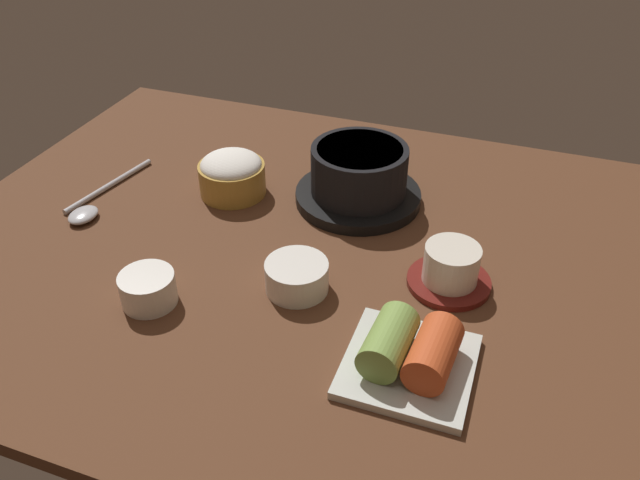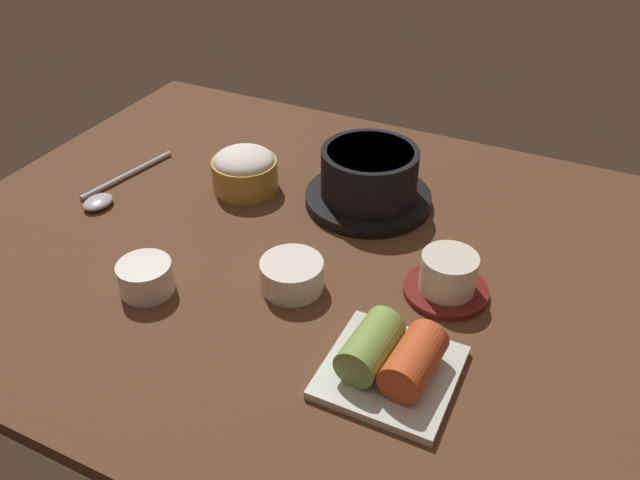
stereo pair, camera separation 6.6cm
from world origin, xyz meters
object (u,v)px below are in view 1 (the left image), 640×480
at_px(rice_bowl, 232,174).
at_px(banchan_cup_center, 297,276).
at_px(side_bowl_near, 148,288).
at_px(stone_pot, 359,177).
at_px(tea_cup_with_saucer, 451,268).
at_px(spoon, 93,204).
at_px(kimchi_plate, 410,354).

xyz_separation_m(rice_bowl, banchan_cup_center, (0.17, -0.17, -0.01)).
xyz_separation_m(banchan_cup_center, side_bowl_near, (-0.15, -0.08, 0.00)).
height_order(stone_pot, tea_cup_with_saucer, stone_pot).
relative_size(banchan_cup_center, spoon, 0.39).
height_order(banchan_cup_center, spoon, banchan_cup_center).
relative_size(rice_bowl, banchan_cup_center, 1.27).
xyz_separation_m(rice_bowl, tea_cup_with_saucer, (0.34, -0.10, -0.01)).
bearing_deg(tea_cup_with_saucer, banchan_cup_center, -157.75).
relative_size(tea_cup_with_saucer, banchan_cup_center, 1.33).
height_order(tea_cup_with_saucer, side_bowl_near, tea_cup_with_saucer).
xyz_separation_m(banchan_cup_center, spoon, (-0.34, 0.07, -0.01)).
bearing_deg(kimchi_plate, spoon, 163.40).
height_order(banchan_cup_center, kimchi_plate, kimchi_plate).
bearing_deg(tea_cup_with_saucer, stone_pot, 137.91).
xyz_separation_m(kimchi_plate, spoon, (-0.49, 0.15, -0.02)).
xyz_separation_m(tea_cup_with_saucer, side_bowl_near, (-0.32, -0.15, -0.00)).
xyz_separation_m(stone_pot, kimchi_plate, (0.14, -0.29, -0.02)).
xyz_separation_m(tea_cup_with_saucer, banchan_cup_center, (-0.17, -0.07, -0.00)).
bearing_deg(stone_pot, tea_cup_with_saucer, -42.09).
bearing_deg(side_bowl_near, kimchi_plate, -0.21).
xyz_separation_m(kimchi_plate, side_bowl_near, (-0.31, 0.00, -0.00)).
bearing_deg(spoon, side_bowl_near, -38.29).
relative_size(stone_pot, spoon, 0.94).
xyz_separation_m(stone_pot, tea_cup_with_saucer, (0.16, -0.14, -0.02)).
xyz_separation_m(rice_bowl, kimchi_plate, (0.32, -0.25, -0.01)).
bearing_deg(kimchi_plate, rice_bowl, 142.06).
distance_m(banchan_cup_center, kimchi_plate, 0.17).
distance_m(stone_pot, banchan_cup_center, 0.21).
bearing_deg(kimchi_plate, side_bowl_near, 179.79).
xyz_separation_m(tea_cup_with_saucer, kimchi_plate, (-0.01, -0.15, -0.00)).
bearing_deg(banchan_cup_center, side_bowl_near, -152.37).
distance_m(kimchi_plate, side_bowl_near, 0.31).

